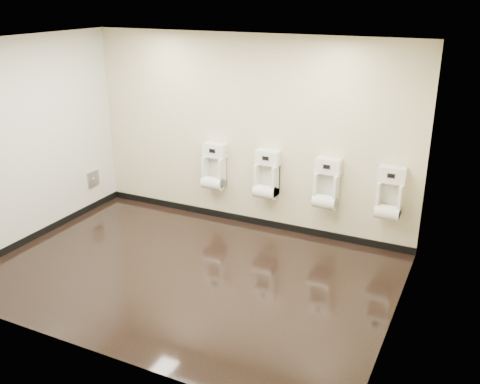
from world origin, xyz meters
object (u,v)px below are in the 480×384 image
Objects in this scene: urinal_2 at (326,187)px; urinal_3 at (390,197)px; access_panel at (93,179)px; urinal_0 at (214,170)px; urinal_1 at (267,178)px.

urinal_2 is 1.00× the size of urinal_3.
access_panel is at bearing -174.64° from urinal_3.
urinal_2 is at bearing 6.58° from access_panel.
urinal_0 is (1.98, 0.43, 0.31)m from access_panel.
access_panel is 0.37× the size of urinal_2.
urinal_3 is (4.58, 0.43, 0.31)m from access_panel.
access_panel is 3.76m from urinal_2.
urinal_2 and urinal_3 have the same top height.
urinal_1 is 1.74m from urinal_3.
urinal_0 is 1.00× the size of urinal_3.
urinal_2 is at bearing 0.00° from urinal_0.
urinal_1 and urinal_3 have the same top height.
urinal_2 is (0.89, 0.00, 0.00)m from urinal_1.
urinal_2 is (3.73, 0.43, 0.31)m from access_panel.
urinal_0 is 1.74m from urinal_2.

